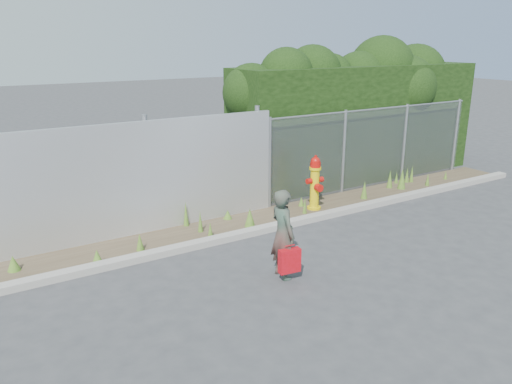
{
  "coord_description": "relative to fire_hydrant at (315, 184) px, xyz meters",
  "views": [
    {
      "loc": [
        -4.86,
        -5.92,
        3.65
      ],
      "look_at": [
        -0.3,
        1.4,
        1.0
      ],
      "focal_mm": 35.0,
      "sensor_mm": 36.0,
      "label": 1
    }
  ],
  "objects": [
    {
      "name": "ground",
      "position": [
        -1.82,
        -2.35,
        -0.6
      ],
      "size": [
        80.0,
        80.0,
        0.0
      ],
      "primitive_type": "plane",
      "color": "#363638",
      "rests_on": "ground"
    },
    {
      "name": "curb",
      "position": [
        -1.82,
        -0.55,
        -0.54
      ],
      "size": [
        16.0,
        0.22,
        0.12
      ],
      "primitive_type": "cube",
      "color": "gray",
      "rests_on": "ground"
    },
    {
      "name": "weed_strip",
      "position": [
        -2.51,
        0.1,
        -0.5
      ],
      "size": [
        16.0,
        1.23,
        0.53
      ],
      "color": "#463828",
      "rests_on": "ground"
    },
    {
      "name": "corrugated_fence",
      "position": [
        -5.07,
        0.66,
        0.5
      ],
      "size": [
        8.5,
        0.21,
        2.3
      ],
      "color": "silver",
      "rests_on": "ground"
    },
    {
      "name": "chainlink_fence",
      "position": [
        2.43,
        0.65,
        0.43
      ],
      "size": [
        6.5,
        0.07,
        2.05
      ],
      "color": "gray",
      "rests_on": "ground"
    },
    {
      "name": "hedge",
      "position": [
        2.84,
        1.71,
        1.43
      ],
      "size": [
        7.58,
        2.15,
        3.76
      ],
      "color": "black",
      "rests_on": "ground"
    },
    {
      "name": "fire_hydrant",
      "position": [
        0.0,
        0.0,
        0.0
      ],
      "size": [
        0.41,
        0.37,
        1.24
      ],
      "rotation": [
        0.0,
        0.0,
        -0.06
      ],
      "color": "yellow",
      "rests_on": "ground"
    },
    {
      "name": "woman",
      "position": [
        -2.48,
        -2.32,
        0.13
      ],
      "size": [
        0.38,
        0.55,
        1.45
      ],
      "primitive_type": "imported",
      "rotation": [
        0.0,
        0.0,
        1.52
      ],
      "color": "#106951",
      "rests_on": "ground"
    },
    {
      "name": "red_tote_bag",
      "position": [
        -2.5,
        -2.55,
        -0.24
      ],
      "size": [
        0.35,
        0.13,
        0.45
      ],
      "rotation": [
        0.0,
        0.0,
        -0.12
      ],
      "color": "#A6090C"
    },
    {
      "name": "black_shoulder_bag",
      "position": [
        -2.38,
        -2.11,
        0.4
      ],
      "size": [
        0.23,
        0.1,
        0.17
      ],
      "rotation": [
        0.0,
        0.0,
        0.19
      ],
      "color": "black"
    }
  ]
}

